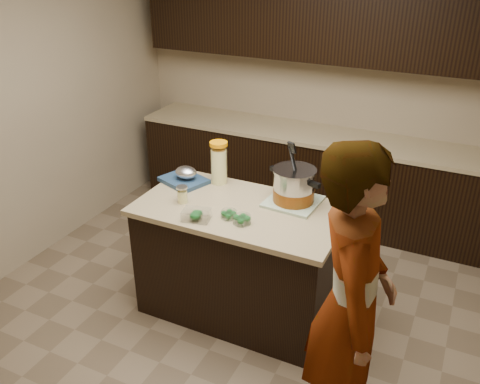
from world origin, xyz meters
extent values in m
plane|color=brown|center=(0.00, 0.00, 0.00)|extent=(4.00, 4.00, 0.00)
cube|color=tan|center=(0.00, 2.00, 1.35)|extent=(4.00, 0.04, 2.70)
cube|color=tan|center=(-2.00, 0.00, 1.35)|extent=(0.04, 4.00, 2.70)
cube|color=black|center=(0.00, 1.70, 0.43)|extent=(3.60, 0.60, 0.86)
cube|color=tan|center=(0.00, 1.70, 0.88)|extent=(3.60, 0.63, 0.04)
cube|color=black|center=(0.00, 1.82, 1.95)|extent=(3.60, 0.35, 0.75)
cube|color=black|center=(0.00, 0.00, 0.43)|extent=(1.40, 0.75, 0.86)
cube|color=tan|center=(0.00, 0.00, 0.88)|extent=(1.46, 0.81, 0.04)
cube|color=#6A9463|center=(0.31, 0.23, 0.91)|extent=(0.38, 0.38, 0.02)
cylinder|color=#B7B7BC|center=(0.31, 0.23, 1.03)|extent=(0.37, 0.37, 0.23)
cylinder|color=brown|center=(0.31, 0.23, 0.97)|extent=(0.37, 0.37, 0.09)
cylinder|color=#B7B7BC|center=(0.31, 0.23, 1.16)|extent=(0.40, 0.40, 0.02)
cube|color=black|center=(0.14, 0.29, 1.11)|extent=(0.08, 0.06, 0.03)
cube|color=black|center=(0.48, 0.16, 1.11)|extent=(0.08, 0.06, 0.03)
cylinder|color=black|center=(0.31, 0.19, 1.22)|extent=(0.06, 0.12, 0.28)
cylinder|color=#F8F197|center=(-0.32, 0.30, 1.04)|extent=(0.12, 0.12, 0.27)
cylinder|color=white|center=(-0.32, 0.30, 1.05)|extent=(0.14, 0.14, 0.31)
cylinder|color=orange|center=(-0.32, 0.30, 1.22)|extent=(0.14, 0.14, 0.02)
cylinder|color=#F8F197|center=(-0.40, -0.11, 0.94)|extent=(0.08, 0.08, 0.09)
cylinder|color=white|center=(-0.40, -0.11, 0.96)|extent=(0.09, 0.09, 0.11)
cylinder|color=silver|center=(-0.40, -0.11, 1.02)|extent=(0.10, 0.10, 0.02)
cylinder|color=silver|center=(0.00, -0.17, 0.93)|extent=(0.11, 0.11, 0.05)
cylinder|color=silver|center=(0.11, -0.20, 0.93)|extent=(0.13, 0.13, 0.06)
cube|color=silver|center=(-0.19, -0.28, 0.93)|extent=(0.21, 0.17, 0.07)
cube|color=navy|center=(-0.57, 0.18, 0.92)|extent=(0.40, 0.36, 0.03)
ellipsoid|color=silver|center=(-0.55, 0.18, 0.98)|extent=(0.17, 0.14, 0.09)
imported|color=gray|center=(0.98, -0.73, 0.91)|extent=(0.60, 0.75, 1.81)
camera|label=1|loc=(1.36, -2.84, 2.59)|focal=38.00mm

